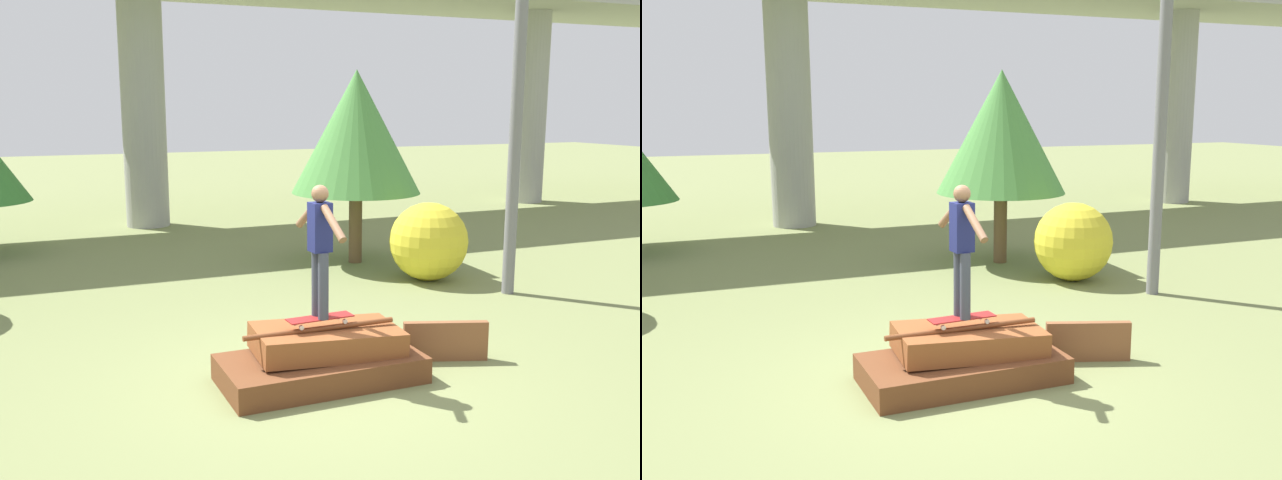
{
  "view_description": "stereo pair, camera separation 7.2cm",
  "coord_description": "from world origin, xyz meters",
  "views": [
    {
      "loc": [
        -3.0,
        -7.1,
        3.12
      ],
      "look_at": [
        0.02,
        0.06,
        1.63
      ],
      "focal_mm": 40.0,
      "sensor_mm": 36.0,
      "label": 1
    },
    {
      "loc": [
        -2.93,
        -7.13,
        3.12
      ],
      "look_at": [
        0.02,
        0.06,
        1.63
      ],
      "focal_mm": 40.0,
      "sensor_mm": 36.0,
      "label": 2
    }
  ],
  "objects": [
    {
      "name": "tree_behind_left",
      "position": [
        3.08,
        5.5,
        2.58
      ],
      "size": [
        2.53,
        2.53,
        3.78
      ],
      "color": "brown",
      "rests_on": "ground_plane"
    },
    {
      "name": "ground_plane",
      "position": [
        0.0,
        0.0,
        0.0
      ],
      "size": [
        80.0,
        80.0,
        0.0
      ],
      "primitive_type": "plane",
      "color": "olive"
    },
    {
      "name": "scrap_plank_loose",
      "position": [
        1.69,
        0.03,
        0.25
      ],
      "size": [
        1.01,
        0.45,
        0.49
      ],
      "color": "brown",
      "rests_on": "ground_plane"
    },
    {
      "name": "bush_yellow_flowering",
      "position": [
        3.65,
        3.67,
        0.7
      ],
      "size": [
        1.41,
        1.41,
        1.41
      ],
      "color": "gold",
      "rests_on": "ground_plane"
    },
    {
      "name": "utility_pole",
      "position": [
        4.4,
        2.35,
        3.87
      ],
      "size": [
        1.3,
        0.2,
        7.49
      ],
      "color": "slate",
      "rests_on": "ground_plane"
    },
    {
      "name": "skater",
      "position": [
        0.02,
        0.06,
        1.61
      ],
      "size": [
        0.23,
        1.16,
        1.51
      ],
      "color": "#383D4C",
      "rests_on": "skateboard"
    },
    {
      "name": "skateboard",
      "position": [
        0.02,
        0.06,
        0.73
      ],
      "size": [
        0.79,
        0.25,
        0.09
      ],
      "color": "maroon",
      "rests_on": "scrap_pile"
    },
    {
      "name": "scrap_pile",
      "position": [
        0.04,
        0.03,
        0.26
      ],
      "size": [
        2.28,
        1.17,
        0.65
      ],
      "color": "brown",
      "rests_on": "ground_plane"
    }
  ]
}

